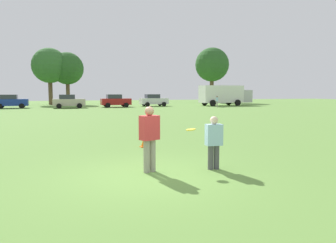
{
  "coord_description": "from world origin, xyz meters",
  "views": [
    {
      "loc": [
        -1.91,
        -7.75,
        2.18
      ],
      "look_at": [
        0.97,
        1.21,
        1.28
      ],
      "focal_mm": 33.43,
      "sensor_mm": 36.0,
      "label": 1
    }
  ],
  "objects_px": {
    "traffic_cone": "(144,141)",
    "parked_car_mid_right": "(68,101)",
    "parked_car_far_right": "(154,100)",
    "parked_car_center": "(11,101)",
    "bystander_sideline_watcher": "(217,101)",
    "frisbee": "(191,130)",
    "parked_car_near_right": "(115,101)",
    "box_truck": "(225,95)",
    "player_defender": "(214,140)",
    "player_thrower": "(149,135)"
  },
  "relations": [
    {
      "from": "bystander_sideline_watcher",
      "to": "frisbee",
      "type": "bearing_deg",
      "value": -117.83
    },
    {
      "from": "traffic_cone",
      "to": "parked_car_near_right",
      "type": "bearing_deg",
      "value": 83.6
    },
    {
      "from": "traffic_cone",
      "to": "frisbee",
      "type": "bearing_deg",
      "value": -84.48
    },
    {
      "from": "parked_car_far_right",
      "to": "parked_car_mid_right",
      "type": "bearing_deg",
      "value": -171.84
    },
    {
      "from": "player_defender",
      "to": "traffic_cone",
      "type": "distance_m",
      "value": 4.25
    },
    {
      "from": "parked_car_mid_right",
      "to": "bystander_sideline_watcher",
      "type": "xyz_separation_m",
      "value": [
        20.27,
        -3.9,
        -0.01
      ]
    },
    {
      "from": "parked_car_center",
      "to": "bystander_sideline_watcher",
      "type": "distance_m",
      "value": 28.19
    },
    {
      "from": "parked_car_near_right",
      "to": "box_truck",
      "type": "distance_m",
      "value": 17.39
    },
    {
      "from": "frisbee",
      "to": "parked_car_near_right",
      "type": "height_order",
      "value": "parked_car_near_right"
    },
    {
      "from": "parked_car_center",
      "to": "traffic_cone",
      "type": "bearing_deg",
      "value": -73.64
    },
    {
      "from": "parked_car_mid_right",
      "to": "parked_car_far_right",
      "type": "xyz_separation_m",
      "value": [
        12.4,
        1.78,
        0.0
      ]
    },
    {
      "from": "player_thrower",
      "to": "bystander_sideline_watcher",
      "type": "bearing_deg",
      "value": 60.51
    },
    {
      "from": "traffic_cone",
      "to": "parked_car_mid_right",
      "type": "height_order",
      "value": "parked_car_mid_right"
    },
    {
      "from": "parked_car_far_right",
      "to": "box_truck",
      "type": "xyz_separation_m",
      "value": [
        11.4,
        -1.32,
        0.83
      ]
    },
    {
      "from": "frisbee",
      "to": "traffic_cone",
      "type": "height_order",
      "value": "frisbee"
    },
    {
      "from": "parked_car_center",
      "to": "parked_car_far_right",
      "type": "bearing_deg",
      "value": -0.02
    },
    {
      "from": "box_truck",
      "to": "parked_car_center",
      "type": "bearing_deg",
      "value": 177.56
    },
    {
      "from": "parked_car_mid_right",
      "to": "box_truck",
      "type": "distance_m",
      "value": 23.82
    },
    {
      "from": "player_thrower",
      "to": "parked_car_mid_right",
      "type": "xyz_separation_m",
      "value": [
        -1.95,
        36.3,
        -0.08
      ]
    },
    {
      "from": "frisbee",
      "to": "parked_car_mid_right",
      "type": "distance_m",
      "value": 36.56
    },
    {
      "from": "player_thrower",
      "to": "parked_car_near_right",
      "type": "xyz_separation_m",
      "value": [
        4.48,
        36.93,
        -0.08
      ]
    },
    {
      "from": "bystander_sideline_watcher",
      "to": "player_thrower",
      "type": "bearing_deg",
      "value": -119.49
    },
    {
      "from": "frisbee",
      "to": "parked_car_far_right",
      "type": "height_order",
      "value": "parked_car_far_right"
    },
    {
      "from": "player_defender",
      "to": "bystander_sideline_watcher",
      "type": "height_order",
      "value": "bystander_sideline_watcher"
    },
    {
      "from": "traffic_cone",
      "to": "box_truck",
      "type": "height_order",
      "value": "box_truck"
    },
    {
      "from": "player_thrower",
      "to": "frisbee",
      "type": "height_order",
      "value": "player_thrower"
    },
    {
      "from": "player_defender",
      "to": "frisbee",
      "type": "relative_size",
      "value": 5.53
    },
    {
      "from": "box_truck",
      "to": "player_defender",
      "type": "bearing_deg",
      "value": -118.46
    },
    {
      "from": "parked_car_far_right",
      "to": "box_truck",
      "type": "relative_size",
      "value": 0.5
    },
    {
      "from": "parked_car_near_right",
      "to": "frisbee",
      "type": "bearing_deg",
      "value": -95.14
    },
    {
      "from": "player_defender",
      "to": "parked_car_mid_right",
      "type": "distance_m",
      "value": 36.74
    },
    {
      "from": "parked_car_center",
      "to": "parked_car_mid_right",
      "type": "relative_size",
      "value": 1.0
    },
    {
      "from": "frisbee",
      "to": "bystander_sideline_watcher",
      "type": "bearing_deg",
      "value": 62.17
    },
    {
      "from": "parked_car_mid_right",
      "to": "parked_car_near_right",
      "type": "relative_size",
      "value": 1.0
    },
    {
      "from": "traffic_cone",
      "to": "parked_car_mid_right",
      "type": "xyz_separation_m",
      "value": [
        -2.72,
        32.47,
        0.69
      ]
    },
    {
      "from": "parked_car_mid_right",
      "to": "parked_car_near_right",
      "type": "distance_m",
      "value": 6.46
    },
    {
      "from": "traffic_cone",
      "to": "parked_car_far_right",
      "type": "relative_size",
      "value": 0.11
    },
    {
      "from": "traffic_cone",
      "to": "player_defender",
      "type": "bearing_deg",
      "value": -75.86
    },
    {
      "from": "parked_car_center",
      "to": "parked_car_near_right",
      "type": "xyz_separation_m",
      "value": [
        13.77,
        -1.15,
        0.0
      ]
    },
    {
      "from": "parked_car_mid_right",
      "to": "box_truck",
      "type": "height_order",
      "value": "box_truck"
    },
    {
      "from": "player_thrower",
      "to": "traffic_cone",
      "type": "relative_size",
      "value": 3.73
    },
    {
      "from": "parked_car_near_right",
      "to": "parked_car_far_right",
      "type": "bearing_deg",
      "value": 10.9
    },
    {
      "from": "player_defender",
      "to": "parked_car_mid_right",
      "type": "relative_size",
      "value": 0.35
    },
    {
      "from": "box_truck",
      "to": "parked_car_far_right",
      "type": "bearing_deg",
      "value": 173.4
    },
    {
      "from": "traffic_cone",
      "to": "parked_car_far_right",
      "type": "height_order",
      "value": "parked_car_far_right"
    },
    {
      "from": "traffic_cone",
      "to": "parked_car_far_right",
      "type": "distance_m",
      "value": 35.6
    },
    {
      "from": "parked_car_near_right",
      "to": "box_truck",
      "type": "xyz_separation_m",
      "value": [
        17.37,
        -0.17,
        0.83
      ]
    },
    {
      "from": "parked_car_center",
      "to": "frisbee",
      "type": "bearing_deg",
      "value": -74.72
    },
    {
      "from": "parked_car_near_right",
      "to": "parked_car_far_right",
      "type": "xyz_separation_m",
      "value": [
        5.97,
        1.15,
        0.0
      ]
    },
    {
      "from": "box_truck",
      "to": "bystander_sideline_watcher",
      "type": "relative_size",
      "value": 5.31
    }
  ]
}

